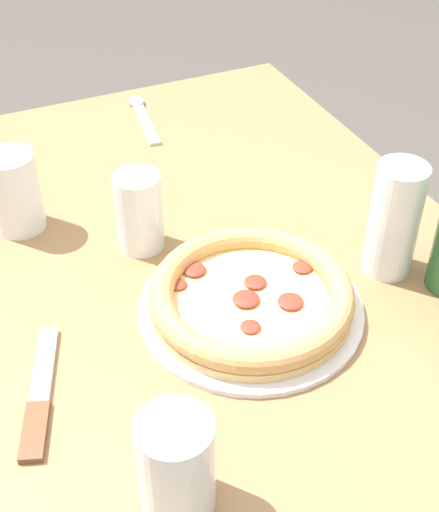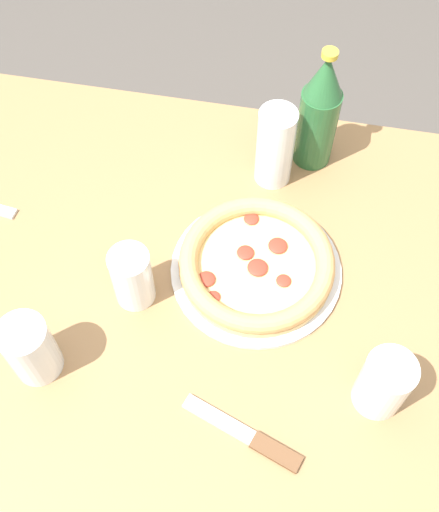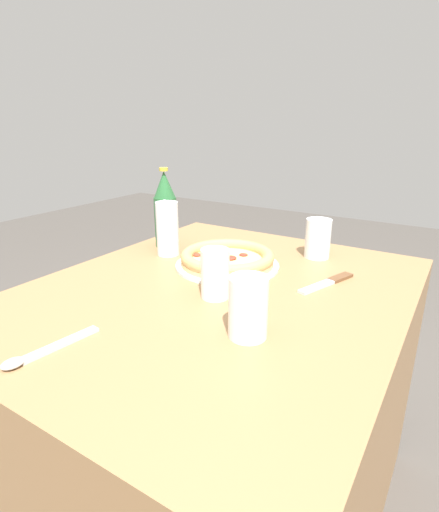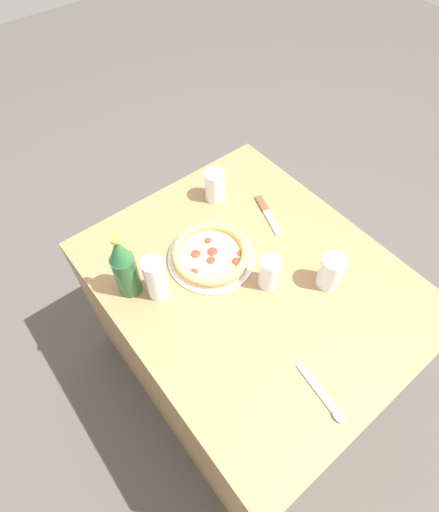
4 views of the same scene
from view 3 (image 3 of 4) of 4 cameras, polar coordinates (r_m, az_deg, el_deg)
name	(u,v)px [view 3 (image 3 of 4)]	position (r m, az deg, el deg)	size (l,w,h in m)	color
ground_plane	(217,511)	(1.41, -0.36, -32.62)	(8.00, 8.00, 0.00)	#4C4742
table	(217,412)	(1.15, -0.40, -21.36)	(1.02, 0.84, 0.72)	#997047
pizza_veggie	(227,259)	(1.09, 1.12, -0.47)	(0.28, 0.28, 0.05)	silver
glass_iced_tea	(248,310)	(0.74, 4.10, -7.77)	(0.07, 0.07, 0.12)	white
glass_cola	(318,240)	(1.19, 13.86, 2.30)	(0.07, 0.07, 0.11)	white
glass_orange_juice	(215,276)	(0.89, -0.63, -2.84)	(0.06, 0.06, 0.11)	white
glass_red_wine	(168,231)	(1.19, -7.43, 3.50)	(0.07, 0.07, 0.16)	white
beer_bottle	(165,210)	(1.26, -7.74, 6.52)	(0.07, 0.07, 0.25)	#286033
knife	(329,282)	(1.02, 15.34, -3.62)	(0.19, 0.09, 0.01)	brown
spoon	(40,352)	(0.77, -24.24, -12.45)	(0.18, 0.05, 0.01)	silver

